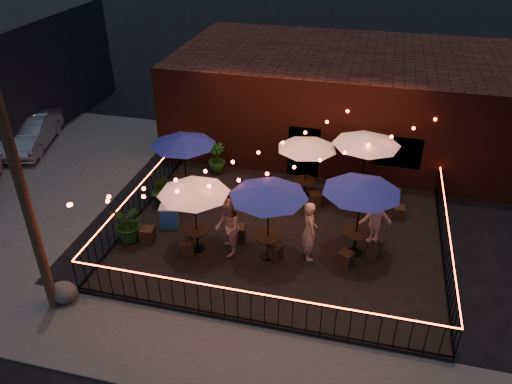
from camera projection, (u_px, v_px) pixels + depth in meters
ground at (268, 277)px, 14.69m from camera, size 110.00×110.00×0.00m
patio at (282, 236)px, 16.31m from camera, size 10.00×8.00×0.15m
sidewalk at (238, 363)px, 11.98m from camera, size 18.00×2.50×0.05m
parking_lot at (6, 167)px, 20.49m from camera, size 11.00×12.00×0.02m
brick_building at (342, 98)px, 21.73m from camera, size 14.00×8.00×4.00m
utility_pole at (19, 180)px, 11.58m from camera, size 0.26×0.26×8.00m
fence_front at (251, 308)px, 12.68m from camera, size 10.00×0.04×1.04m
fence_left at (139, 201)px, 17.04m from camera, size 0.04×8.00×1.04m
fence_right at (445, 244)px, 14.96m from camera, size 0.04×8.00×1.04m
festoon_lights at (249, 171)px, 15.00m from camera, size 10.02×8.72×1.32m
cafe_table_0 at (194, 189)px, 14.48m from camera, size 2.83×2.83×2.37m
cafe_table_1 at (183, 141)px, 17.06m from camera, size 2.83×2.83×2.48m
cafe_table_2 at (268, 192)px, 14.07m from camera, size 2.47×2.47×2.54m
cafe_table_3 at (307, 145)px, 17.14m from camera, size 2.43×2.43×2.31m
cafe_table_4 at (362, 187)px, 14.22m from camera, size 3.00×3.00×2.57m
cafe_table_5 at (367, 140)px, 16.89m from camera, size 2.57×2.57×2.57m
bistro_chair_0 at (148, 235)px, 15.81m from camera, size 0.48×0.48×0.50m
bistro_chair_1 at (186, 248)px, 15.22m from camera, size 0.55×0.55×0.50m
bistro_chair_2 at (196, 187)px, 18.38m from camera, size 0.49×0.49×0.45m
bistro_chair_3 at (234, 197)px, 17.84m from camera, size 0.38×0.38×0.44m
bistro_chair_4 at (238, 233)px, 15.88m from camera, size 0.48×0.48×0.51m
bistro_chair_5 at (275, 252)px, 15.13m from camera, size 0.46×0.46×0.42m
bistro_chair_6 at (284, 197)px, 17.86m from camera, size 0.36×0.36×0.40m
bistro_chair_7 at (315, 199)px, 17.65m from camera, size 0.51×0.51×0.47m
bistro_chair_8 at (346, 259)px, 14.83m from camera, size 0.51×0.51×0.45m
bistro_chair_9 at (371, 252)px, 15.14m from camera, size 0.35×0.35×0.40m
bistro_chair_10 at (371, 205)px, 17.34m from camera, size 0.53×0.53×0.48m
bistro_chair_11 at (399, 213)px, 16.93m from camera, size 0.41×0.41×0.46m
patron_a at (309, 231)px, 14.77m from camera, size 0.72×0.84×1.94m
patron_b at (228, 228)px, 14.93m from camera, size 1.02×1.13×1.90m
patron_c at (375, 218)px, 15.49m from camera, size 1.29×1.01×1.75m
potted_shrub_a at (129, 223)px, 15.65m from camera, size 1.42×1.32×1.30m
potted_shrub_b at (161, 191)px, 17.37m from camera, size 0.76×0.63×1.29m
potted_shrub_c at (217, 158)px, 19.55m from camera, size 0.88×0.88×1.22m
cooler at (169, 217)px, 16.43m from camera, size 0.67×0.54×0.78m
boulder at (64, 292)px, 13.66m from camera, size 1.03×0.96×0.65m
car_silver at (31, 132)px, 21.81m from camera, size 2.59×4.48×1.40m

